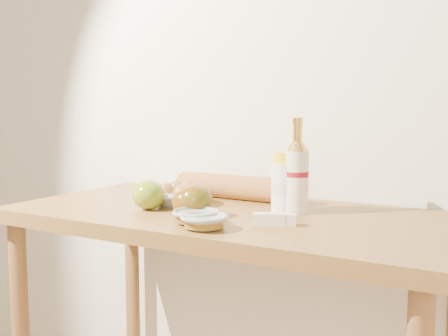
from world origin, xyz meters
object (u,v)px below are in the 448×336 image
(table, at_px, (230,256))
(cream_bottle, at_px, (286,184))
(egg_bowl, at_px, (179,196))
(baguette, at_px, (236,187))
(bourbon_bottle, at_px, (297,175))

(table, bearing_deg, cream_bottle, 30.96)
(table, relative_size, egg_bowl, 5.41)
(table, distance_m, baguette, 0.25)
(cream_bottle, height_order, egg_bowl, cream_bottle)
(egg_bowl, bearing_deg, cream_bottle, 12.31)
(bourbon_bottle, bearing_deg, baguette, 167.84)
(baguette, bearing_deg, table, -65.50)
(egg_bowl, height_order, baguette, baguette)
(table, xyz_separation_m, egg_bowl, (-0.17, 0.01, 0.15))
(table, height_order, bourbon_bottle, bourbon_bottle)
(egg_bowl, xyz_separation_m, baguette, (0.10, 0.16, 0.01))
(egg_bowl, bearing_deg, bourbon_bottle, 9.21)
(cream_bottle, xyz_separation_m, egg_bowl, (-0.30, -0.07, -0.05))
(bourbon_bottle, bearing_deg, table, -146.23)
(cream_bottle, bearing_deg, bourbon_bottle, -28.11)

